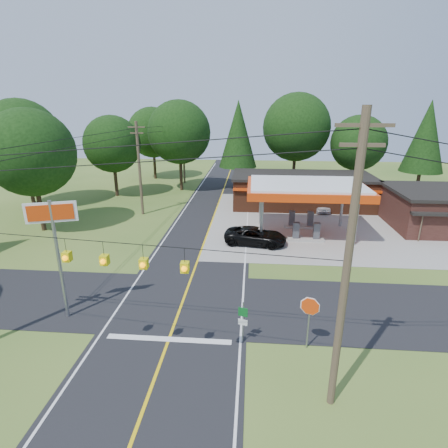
# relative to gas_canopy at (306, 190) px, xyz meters

# --- Properties ---
(ground) EXTENTS (120.00, 120.00, 0.00)m
(ground) POSITION_rel_gas_canopy_xyz_m (-9.00, -13.00, -4.27)
(ground) COLOR #406222
(ground) RESTS_ON ground
(main_highway) EXTENTS (8.00, 120.00, 0.02)m
(main_highway) POSITION_rel_gas_canopy_xyz_m (-9.00, -13.00, -4.26)
(main_highway) COLOR black
(main_highway) RESTS_ON ground
(cross_road) EXTENTS (70.00, 7.00, 0.02)m
(cross_road) POSITION_rel_gas_canopy_xyz_m (-9.00, -13.00, -4.25)
(cross_road) COLOR black
(cross_road) RESTS_ON ground
(lane_center_yellow) EXTENTS (0.15, 110.00, 0.00)m
(lane_center_yellow) POSITION_rel_gas_canopy_xyz_m (-9.00, -13.00, -4.24)
(lane_center_yellow) COLOR yellow
(lane_center_yellow) RESTS_ON main_highway
(gas_canopy) EXTENTS (10.60, 7.40, 4.88)m
(gas_canopy) POSITION_rel_gas_canopy_xyz_m (0.00, 0.00, 0.00)
(gas_canopy) COLOR gray
(gas_canopy) RESTS_ON ground
(convenience_store) EXTENTS (16.40, 7.55, 3.80)m
(convenience_store) POSITION_rel_gas_canopy_xyz_m (1.00, 9.98, -2.35)
(convenience_store) COLOR #5A2C19
(convenience_store) RESTS_ON ground
(utility_pole_near_right) EXTENTS (1.80, 0.30, 11.50)m
(utility_pole_near_right) POSITION_rel_gas_canopy_xyz_m (-1.50, -20.00, 1.69)
(utility_pole_near_right) COLOR #473828
(utility_pole_near_right) RESTS_ON ground
(utility_pole_far_left) EXTENTS (1.80, 0.30, 10.00)m
(utility_pole_far_left) POSITION_rel_gas_canopy_xyz_m (-17.00, 5.00, 0.93)
(utility_pole_far_left) COLOR #473828
(utility_pole_far_left) RESTS_ON ground
(utility_pole_north) EXTENTS (0.30, 0.30, 9.50)m
(utility_pole_north) POSITION_rel_gas_canopy_xyz_m (-15.50, 22.00, 0.48)
(utility_pole_north) COLOR #473828
(utility_pole_north) RESTS_ON ground
(overhead_beacons) EXTENTS (17.04, 2.04, 1.03)m
(overhead_beacons) POSITION_rel_gas_canopy_xyz_m (-10.00, -19.00, 1.95)
(overhead_beacons) COLOR black
(overhead_beacons) RESTS_ON ground
(treeline_backdrop) EXTENTS (70.27, 51.59, 13.30)m
(treeline_backdrop) POSITION_rel_gas_canopy_xyz_m (-8.18, 11.01, 3.22)
(treeline_backdrop) COLOR #332316
(treeline_backdrop) RESTS_ON ground
(suv_car) EXTENTS (6.06, 6.06, 1.48)m
(suv_car) POSITION_rel_gas_canopy_xyz_m (-4.50, -3.00, -3.53)
(suv_car) COLOR black
(suv_car) RESTS_ON ground
(sedan_car) EXTENTS (4.30, 4.30, 1.38)m
(sedan_car) POSITION_rel_gas_canopy_xyz_m (3.00, 8.00, -3.58)
(sedan_car) COLOR silver
(sedan_car) RESTS_ON ground
(big_stop_sign) EXTENTS (2.44, 0.91, 6.89)m
(big_stop_sign) POSITION_rel_gas_canopy_xyz_m (-15.25, -15.01, 0.86)
(big_stop_sign) COLOR gray
(big_stop_sign) RESTS_ON ground
(octagonal_stop_sign) EXTENTS (0.93, 0.37, 2.87)m
(octagonal_stop_sign) POSITION_rel_gas_canopy_xyz_m (-2.00, -16.67, -2.10)
(octagonal_stop_sign) COLOR gray
(octagonal_stop_sign) RESTS_ON ground
(route_sign_post) EXTENTS (0.47, 0.16, 2.35)m
(route_sign_post) POSITION_rel_gas_canopy_xyz_m (-5.20, -16.52, -2.86)
(route_sign_post) COLOR gray
(route_sign_post) RESTS_ON ground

